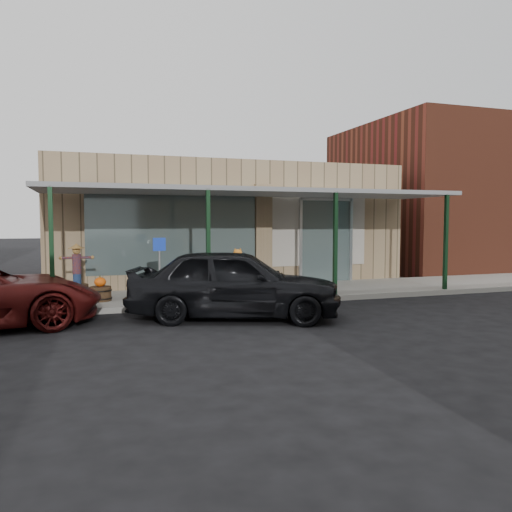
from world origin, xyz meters
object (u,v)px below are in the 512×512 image
object	(u,v)px
handicap_sign	(160,260)
parked_sedan	(235,283)
barrel_pumpkin	(100,292)
barrel_scarecrow	(77,280)

from	to	relation	value
handicap_sign	parked_sedan	distance (m)	2.65
parked_sedan	barrel_pumpkin	bearing A→B (deg)	67.72
handicap_sign	parked_sedan	world-z (taller)	handicap_sign
barrel_scarecrow	parked_sedan	xyz separation A→B (m)	(3.43, -3.21, 0.16)
barrel_scarecrow	parked_sedan	bearing A→B (deg)	-29.57
barrel_pumpkin	handicap_sign	xyz separation A→B (m)	(1.47, -0.40, 0.81)
handicap_sign	parked_sedan	xyz separation A→B (m)	(1.39, -2.22, -0.39)
barrel_pumpkin	parked_sedan	xyz separation A→B (m)	(2.86, -2.62, 0.43)
parked_sedan	barrel_scarecrow	bearing A→B (deg)	67.05
barrel_scarecrow	parked_sedan	world-z (taller)	barrel_scarecrow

